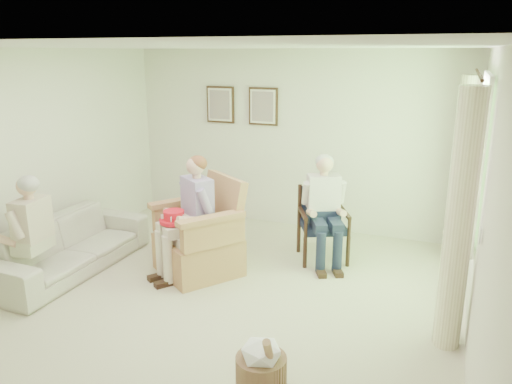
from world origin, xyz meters
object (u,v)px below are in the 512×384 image
at_px(sofa, 69,246).
at_px(person_sofa, 26,228).
at_px(red_hat, 174,218).
at_px(hatbox, 261,367).
at_px(person_wicker, 192,209).
at_px(person_dark, 323,203).
at_px(wicker_armchair, 200,242).
at_px(wood_armchair, 325,221).

distance_m(sofa, person_sofa, 0.72).
relative_size(red_hat, hatbox, 0.57).
bearing_deg(person_wicker, person_dark, 72.03).
bearing_deg(red_hat, wicker_armchair, 64.26).
bearing_deg(red_hat, person_dark, 38.55).
distance_m(wicker_armchair, person_wicker, 0.49).
relative_size(sofa, person_wicker, 1.52).
distance_m(sofa, person_dark, 3.11).
bearing_deg(person_sofa, person_wicker, 116.77).
bearing_deg(person_wicker, sofa, -129.27).
distance_m(sofa, person_wicker, 1.61).
bearing_deg(person_dark, red_hat, -167.83).
height_order(wicker_armchair, sofa, wicker_armchair).
bearing_deg(person_dark, person_wicker, -168.89).
relative_size(wood_armchair, person_wicker, 0.64).
distance_m(person_wicker, person_sofa, 1.78).
relative_size(sofa, hatbox, 3.65).
height_order(person_dark, person_sofa, person_dark).
height_order(person_dark, red_hat, person_dark).
distance_m(person_dark, red_hat, 1.82).
xyz_separation_m(person_sofa, red_hat, (1.32, 0.85, 0.02)).
xyz_separation_m(wood_armchair, red_hat, (-1.42, -1.28, 0.26)).
height_order(person_wicker, person_sofa, person_wicker).
bearing_deg(person_dark, wicker_armchair, -173.38).
xyz_separation_m(person_wicker, hatbox, (1.51, -1.66, -0.60)).
relative_size(person_sofa, hatbox, 2.19).
xyz_separation_m(person_dark, red_hat, (-1.42, -1.13, -0.02)).
distance_m(wicker_armchair, person_dark, 1.57).
distance_m(person_wicker, person_dark, 1.61).
distance_m(person_dark, person_sofa, 3.39).
bearing_deg(wood_armchair, person_wicker, -164.89).
bearing_deg(wicker_armchair, sofa, -124.02).
relative_size(person_dark, hatbox, 2.27).
relative_size(wood_armchair, person_dark, 0.68).
bearing_deg(person_sofa, wicker_armchair, 120.56).
height_order(wicker_armchair, person_sofa, person_sofa).
height_order(red_hat, hatbox, red_hat).
relative_size(wicker_armchair, wood_armchair, 1.27).
relative_size(person_wicker, hatbox, 2.40).
distance_m(person_wicker, hatbox, 2.32).
height_order(wood_armchair, person_sofa, person_sofa).
bearing_deg(sofa, wicker_armchair, -68.56).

